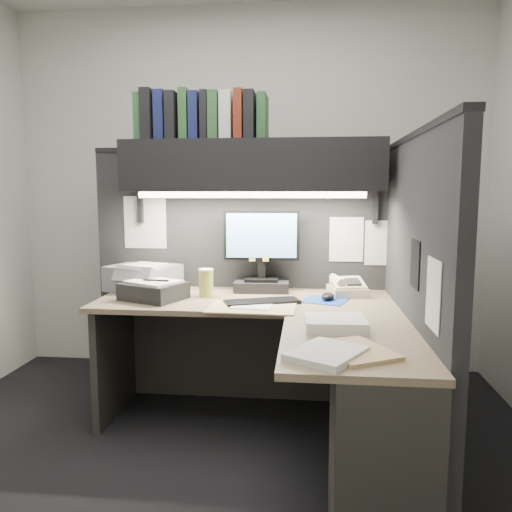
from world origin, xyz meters
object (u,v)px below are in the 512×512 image
(monitor, at_px, (262,259))
(printer, at_px, (143,278))
(desk, at_px, (299,385))
(overhead_shelf, at_px, (253,166))
(keyboard, at_px, (262,302))
(notebook_stack, at_px, (154,291))
(coffee_cup, at_px, (206,284))
(telephone, at_px, (348,288))

(monitor, distance_m, printer, 0.76)
(desk, height_order, overhead_shelf, overhead_shelf)
(keyboard, relative_size, notebook_stack, 1.28)
(keyboard, xyz_separation_m, coffee_cup, (-0.35, 0.16, 0.07))
(keyboard, distance_m, notebook_stack, 0.64)
(overhead_shelf, distance_m, notebook_stack, 0.94)
(coffee_cup, height_order, notebook_stack, coffee_cup)
(monitor, distance_m, keyboard, 0.40)
(telephone, bearing_deg, desk, -122.92)
(keyboard, bearing_deg, notebook_stack, 154.30)
(monitor, height_order, notebook_stack, monitor)
(overhead_shelf, distance_m, keyboard, 0.83)
(monitor, xyz_separation_m, printer, (-0.75, -0.02, -0.12))
(monitor, relative_size, coffee_cup, 3.23)
(monitor, height_order, telephone, monitor)
(monitor, distance_m, coffee_cup, 0.39)
(telephone, bearing_deg, keyboard, -162.15)
(monitor, height_order, printer, monitor)
(overhead_shelf, xyz_separation_m, notebook_stack, (-0.55, -0.26, -0.72))
(overhead_shelf, bearing_deg, telephone, -3.39)
(overhead_shelf, height_order, notebook_stack, overhead_shelf)
(coffee_cup, relative_size, notebook_stack, 0.48)
(overhead_shelf, height_order, telephone, overhead_shelf)
(desk, bearing_deg, notebook_stack, 150.02)
(telephone, xyz_separation_m, notebook_stack, (-1.12, -0.23, 0.01))
(printer, relative_size, notebook_stack, 1.20)
(desk, relative_size, overhead_shelf, 1.10)
(telephone, height_order, coffee_cup, coffee_cup)
(overhead_shelf, bearing_deg, printer, 179.21)
(overhead_shelf, xyz_separation_m, monitor, (0.05, 0.03, -0.57))
(printer, bearing_deg, monitor, 22.10)
(desk, height_order, monitor, monitor)
(notebook_stack, bearing_deg, coffee_cup, 19.76)
(notebook_stack, bearing_deg, keyboard, -4.77)
(monitor, relative_size, notebook_stack, 1.56)
(desk, bearing_deg, printer, 142.72)
(keyboard, height_order, printer, printer)
(desk, height_order, printer, printer)
(telephone, bearing_deg, notebook_stack, 179.45)
(notebook_stack, bearing_deg, telephone, 11.46)
(keyboard, bearing_deg, coffee_cup, 134.88)
(overhead_shelf, height_order, coffee_cup, overhead_shelf)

